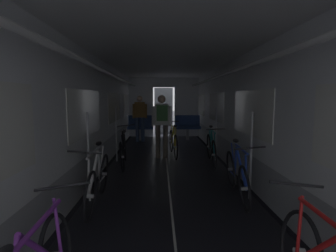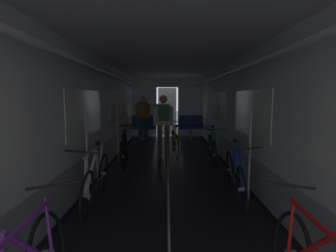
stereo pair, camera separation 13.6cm
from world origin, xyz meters
The scene contains 10 objects.
train_car_shell centered at (0.00, 3.60, 1.70)m, with size 3.14×12.34×2.57m.
bench_seat_far_left centered at (-0.90, 8.07, 0.57)m, with size 0.98×0.51×0.95m.
bench_seat_far_right centered at (0.90, 8.07, 0.57)m, with size 0.98×0.51×0.95m.
bicycle_teal centered at (1.10, 4.38, 0.38)m, with size 0.44×1.69×0.94m.
bicycle_blue centered at (1.08, 2.17, 0.38)m, with size 0.44×1.69×0.95m.
bicycle_black centered at (-1.03, 4.21, 0.38)m, with size 0.44×1.69×0.95m.
bicycle_white centered at (-1.10, 1.95, 0.38)m, with size 0.44×1.69×0.95m.
person_cyclist_aisle centered at (-0.12, 5.01, 1.02)m, with size 0.54×0.39×1.69m.
bicycle_yellow_in_aisle centered at (0.21, 5.28, 0.38)m, with size 0.44×1.69×0.94m.
person_standing_near_bench centered at (-0.90, 7.70, 0.98)m, with size 0.53×0.23×1.69m.
Camera 2 is at (-0.03, -1.92, 1.62)m, focal length 28.01 mm.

